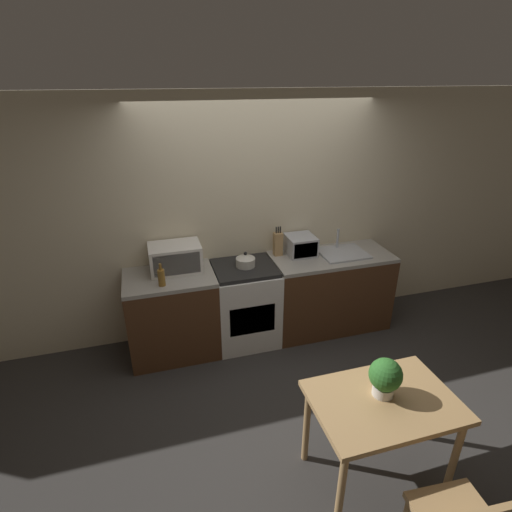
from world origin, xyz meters
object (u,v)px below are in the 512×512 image
at_px(toaster_oven, 301,245).
at_px(microwave, 175,258).
at_px(kettle, 246,260).
at_px(bottle, 161,277).
at_px(dining_table, 382,410).
at_px(stove_range, 245,304).

bearing_deg(toaster_oven, microwave, -179.32).
bearing_deg(kettle, toaster_oven, 10.91).
bearing_deg(bottle, microwave, 60.82).
distance_m(toaster_oven, dining_table, 2.08).
bearing_deg(stove_range, bottle, -168.36).
distance_m(kettle, dining_table, 1.99).
xyz_separation_m(stove_range, toaster_oven, (0.67, 0.13, 0.56)).
bearing_deg(microwave, toaster_oven, 0.68).
height_order(stove_range, bottle, bottle).
distance_m(microwave, dining_table, 2.36).
bearing_deg(bottle, dining_table, -52.61).
distance_m(bottle, dining_table, 2.20).
relative_size(stove_range, dining_table, 0.93).
height_order(stove_range, microwave, microwave).
relative_size(stove_range, bottle, 3.99).
distance_m(stove_range, dining_table, 1.97).
xyz_separation_m(stove_range, microwave, (-0.69, 0.12, 0.59)).
bearing_deg(toaster_oven, stove_range, -168.89).
xyz_separation_m(toaster_oven, dining_table, (-0.21, -2.03, -0.36)).
bearing_deg(toaster_oven, kettle, -169.09).
distance_m(microwave, bottle, 0.34).
xyz_separation_m(kettle, toaster_oven, (0.66, 0.13, 0.04)).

